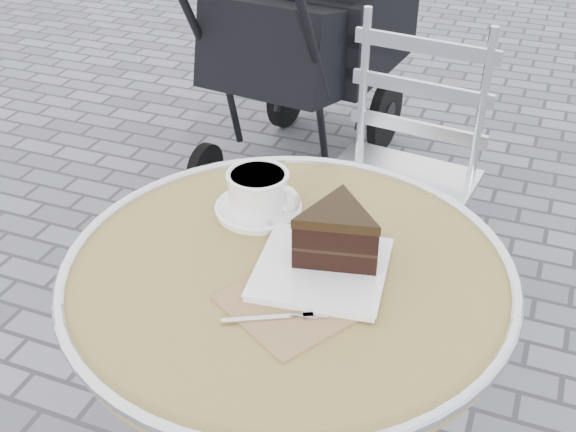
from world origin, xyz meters
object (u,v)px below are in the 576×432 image
at_px(cappuccino_set, 259,195).
at_px(cafe_table, 288,345).
at_px(cake_plate_set, 333,243).
at_px(baby_stroller, 309,41).
at_px(bistro_chair, 407,145).

bearing_deg(cappuccino_set, cafe_table, -44.94).
height_order(cafe_table, cappuccino_set, cappuccino_set).
bearing_deg(cake_plate_set, baby_stroller, 103.79).
bearing_deg(baby_stroller, bistro_chair, -46.73).
distance_m(cafe_table, cappuccino_set, 0.26).
bearing_deg(cafe_table, cappuccino_set, 128.85).
relative_size(cappuccino_set, bistro_chair, 0.18).
bearing_deg(bistro_chair, baby_stroller, 133.03).
distance_m(cafe_table, cake_plate_set, 0.22).
bearing_deg(cappuccino_set, bistro_chair, 87.78).
height_order(cake_plate_set, baby_stroller, baby_stroller).
relative_size(cake_plate_set, baby_stroller, 0.29).
height_order(cappuccino_set, cake_plate_set, cake_plate_set).
distance_m(cappuccino_set, bistro_chair, 0.77).
distance_m(cafe_table, baby_stroller, 1.67).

